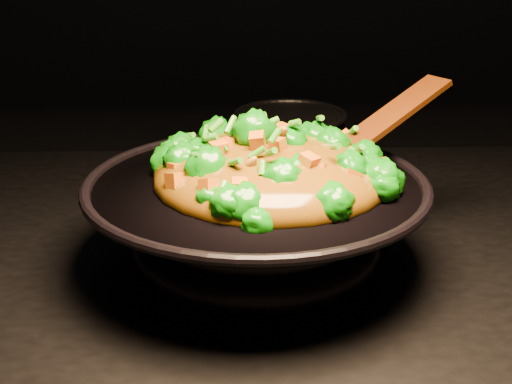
{
  "coord_description": "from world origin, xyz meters",
  "views": [
    {
      "loc": [
        -0.04,
        -0.91,
        1.35
      ],
      "look_at": [
        -0.01,
        -0.05,
        1.01
      ],
      "focal_mm": 50.0,
      "sensor_mm": 36.0,
      "label": 1
    }
  ],
  "objects": [
    {
      "name": "back_pot",
      "position": [
        0.06,
        0.32,
        0.96
      ],
      "size": [
        0.24,
        0.24,
        0.11
      ],
      "primitive_type": "cylinder",
      "rotation": [
        0.0,
        0.0,
        -0.25
      ],
      "color": "black",
      "rests_on": "stovetop"
    },
    {
      "name": "stir_fry",
      "position": [
        0.01,
        -0.05,
        1.07
      ],
      "size": [
        0.32,
        0.32,
        0.11
      ],
      "primitive_type": null,
      "rotation": [
        0.0,
        0.0,
        -0.06
      ],
      "color": "#107C08",
      "rests_on": "wok"
    },
    {
      "name": "wok",
      "position": [
        -0.01,
        -0.06,
        0.96
      ],
      "size": [
        0.48,
        0.48,
        0.12
      ],
      "primitive_type": null,
      "rotation": [
        0.0,
        0.0,
        0.13
      ],
      "color": "black",
      "rests_on": "stovetop"
    },
    {
      "name": "spatula",
      "position": [
        0.14,
        -0.01,
        1.07
      ],
      "size": [
        0.26,
        0.19,
        0.12
      ],
      "primitive_type": "cube",
      "rotation": [
        0.0,
        -0.38,
        0.58
      ],
      "color": "#320F06",
      "rests_on": "wok"
    }
  ]
}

